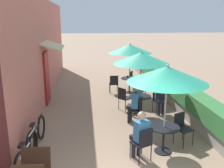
# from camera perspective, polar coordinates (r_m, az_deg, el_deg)

# --- Properties ---
(cafe_facade_wall) EXTENTS (0.98, 14.28, 4.20)m
(cafe_facade_wall) POSITION_cam_1_polar(r_m,az_deg,el_deg) (10.85, -15.41, 7.45)
(cafe_facade_wall) COLOR #C66B5B
(cafe_facade_wall) RESTS_ON ground_plane
(planter_hedge) EXTENTS (0.60, 13.28, 1.01)m
(planter_hedge) POSITION_cam_1_polar(r_m,az_deg,el_deg) (11.60, 11.93, 0.27)
(planter_hedge) COLOR gray
(planter_hedge) RESTS_ON ground_plane
(patio_table_near) EXTENTS (0.79, 0.79, 0.70)m
(patio_table_near) POSITION_cam_1_polar(r_m,az_deg,el_deg) (6.62, 11.74, -10.97)
(patio_table_near) COLOR black
(patio_table_near) RESTS_ON ground_plane
(patio_umbrella_near) EXTENTS (1.95, 1.95, 2.30)m
(patio_umbrella_near) POSITION_cam_1_polar(r_m,az_deg,el_deg) (6.12, 12.47, 2.16)
(patio_umbrella_near) COLOR #B7B7BC
(patio_umbrella_near) RESTS_ON ground_plane
(cafe_chair_near_left) EXTENTS (0.53, 0.53, 0.87)m
(cafe_chair_near_left) POSITION_cam_1_polar(r_m,az_deg,el_deg) (6.12, 7.07, -12.95)
(cafe_chair_near_left) COLOR black
(cafe_chair_near_left) RESTS_ON ground_plane
(seated_patron_near_left) EXTENTS (0.46, 0.50, 1.25)m
(seated_patron_near_left) POSITION_cam_1_polar(r_m,az_deg,el_deg) (6.13, 6.46, -11.14)
(seated_patron_near_left) COLOR #23232D
(seated_patron_near_left) RESTS_ON ground_plane
(cafe_chair_near_right) EXTENTS (0.53, 0.53, 0.87)m
(cafe_chair_near_right) POSITION_cam_1_polar(r_m,az_deg,el_deg) (7.15, 15.68, -9.22)
(cafe_chair_near_right) COLOR black
(cafe_chair_near_right) RESTS_ON ground_plane
(patio_table_mid) EXTENTS (0.79, 0.79, 0.70)m
(patio_table_mid) POSITION_cam_1_polar(r_m,az_deg,el_deg) (8.96, 6.41, -3.87)
(patio_table_mid) COLOR black
(patio_table_mid) RESTS_ON ground_plane
(patio_umbrella_mid) EXTENTS (1.95, 1.95, 2.30)m
(patio_umbrella_mid) POSITION_cam_1_polar(r_m,az_deg,el_deg) (8.60, 6.70, 5.91)
(patio_umbrella_mid) COLOR #B7B7BC
(patio_umbrella_mid) RESTS_ON ground_plane
(cafe_chair_mid_left) EXTENTS (0.53, 0.53, 0.87)m
(cafe_chair_mid_left) POSITION_cam_1_polar(r_m,az_deg,el_deg) (8.27, 5.83, -5.46)
(cafe_chair_mid_left) COLOR black
(cafe_chair_mid_left) RESTS_ON ground_plane
(seated_patron_mid_left) EXTENTS (0.50, 0.46, 1.25)m
(seated_patron_mid_left) POSITION_cam_1_polar(r_m,az_deg,el_deg) (8.23, 5.10, -4.27)
(seated_patron_mid_left) COLOR #23232D
(seated_patron_mid_left) RESTS_ON ground_plane
(cafe_chair_mid_right) EXTENTS (0.43, 0.43, 0.87)m
(cafe_chair_mid_right) POSITION_cam_1_polar(r_m,az_deg,el_deg) (9.27, 10.61, -3.40)
(cafe_chair_mid_right) COLOR black
(cafe_chair_mid_right) RESTS_ON ground_plane
(seated_patron_mid_right) EXTENTS (0.36, 0.43, 1.25)m
(seated_patron_mid_right) POSITION_cam_1_polar(r_m,az_deg,el_deg) (9.12, 10.92, -2.59)
(seated_patron_mid_right) COLOR #23232D
(seated_patron_mid_right) RESTS_ON ground_plane
(cafe_chair_mid_back) EXTENTS (0.56, 0.56, 0.87)m
(cafe_chair_mid_back) POSITION_cam_1_polar(r_m,az_deg,el_deg) (9.39, 2.77, -2.92)
(cafe_chair_mid_back) COLOR black
(cafe_chair_mid_back) RESTS_ON ground_plane
(patio_table_far) EXTENTS (0.79, 0.79, 0.70)m
(patio_table_far) POSITION_cam_1_polar(r_m,az_deg,el_deg) (11.62, 3.99, 0.48)
(patio_table_far) COLOR black
(patio_table_far) RESTS_ON ground_plane
(patio_umbrella_far) EXTENTS (1.95, 1.95, 2.30)m
(patio_umbrella_far) POSITION_cam_1_polar(r_m,az_deg,el_deg) (11.35, 4.13, 8.04)
(patio_umbrella_far) COLOR #B7B7BC
(patio_umbrella_far) RESTS_ON ground_plane
(cafe_chair_far_left) EXTENTS (0.40, 0.40, 0.87)m
(cafe_chair_far_left) POSITION_cam_1_polar(r_m,az_deg,el_deg) (11.45, 0.42, 0.30)
(cafe_chair_far_left) COLOR black
(cafe_chair_far_left) RESTS_ON ground_plane
(cafe_chair_far_right) EXTENTS (0.55, 0.55, 0.87)m
(cafe_chair_far_right) POSITION_cam_1_polar(r_m,az_deg,el_deg) (11.13, 6.71, -0.21)
(cafe_chair_far_right) COLOR black
(cafe_chair_far_right) RESTS_ON ground_plane
(cafe_chair_far_back) EXTENTS (0.55, 0.55, 0.87)m
(cafe_chair_far_back) POSITION_cam_1_polar(r_m,az_deg,el_deg) (12.32, 4.85, 1.27)
(cafe_chair_far_back) COLOR black
(cafe_chair_far_back) RESTS_ON ground_plane
(coffee_cup_far) EXTENTS (0.07, 0.07, 0.09)m
(coffee_cup_far) POSITION_cam_1_polar(r_m,az_deg,el_deg) (11.66, 3.60, 1.71)
(coffee_cup_far) COLOR #232328
(coffee_cup_far) RESTS_ON patio_table_far
(bicycle_leaning) EXTENTS (0.22, 1.67, 0.76)m
(bicycle_leaning) POSITION_cam_1_polar(r_m,az_deg,el_deg) (6.20, -18.90, -15.03)
(bicycle_leaning) COLOR black
(bicycle_leaning) RESTS_ON ground_plane
(bicycle_second) EXTENTS (0.21, 1.70, 0.80)m
(bicycle_second) POSITION_cam_1_polar(r_m,az_deg,el_deg) (7.05, -16.91, -11.03)
(bicycle_second) COLOR black
(bicycle_second) RESTS_ON ground_plane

